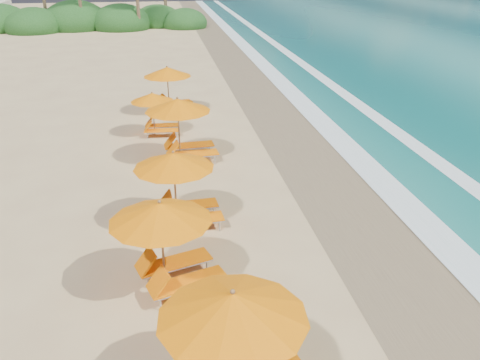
% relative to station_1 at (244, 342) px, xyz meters
% --- Properties ---
extents(ground, '(160.00, 160.00, 0.00)m').
position_rel_station_1_xyz_m(ground, '(1.11, 7.32, -1.47)').
color(ground, tan).
rests_on(ground, ground).
extents(wet_sand, '(4.00, 160.00, 0.01)m').
position_rel_station_1_xyz_m(wet_sand, '(5.11, 7.32, -1.46)').
color(wet_sand, olive).
rests_on(wet_sand, ground).
extents(surf_foam, '(4.00, 160.00, 0.01)m').
position_rel_station_1_xyz_m(surf_foam, '(7.81, 7.32, -1.44)').
color(surf_foam, white).
rests_on(surf_foam, ground).
extents(station_1, '(3.13, 2.98, 2.62)m').
position_rel_station_1_xyz_m(station_1, '(0.00, 0.00, 0.00)').
color(station_1, olive).
rests_on(station_1, ground).
extents(station_2, '(3.13, 3.06, 2.47)m').
position_rel_station_1_xyz_m(station_2, '(-1.15, 3.79, -0.09)').
color(station_2, olive).
rests_on(station_2, ground).
extents(station_3, '(2.72, 2.54, 2.42)m').
position_rel_station_1_xyz_m(station_3, '(-0.71, 7.01, -0.11)').
color(station_3, olive).
rests_on(station_3, ground).
extents(station_4, '(2.91, 2.72, 2.60)m').
position_rel_station_1_xyz_m(station_4, '(-0.32, 12.32, -0.01)').
color(station_4, olive).
rests_on(station_4, ground).
extents(station_5, '(2.23, 2.08, 2.00)m').
position_rel_station_1_xyz_m(station_5, '(-1.36, 15.60, -0.35)').
color(station_5, olive).
rests_on(station_5, ground).
extents(station_6, '(3.06, 2.97, 2.46)m').
position_rel_station_1_xyz_m(station_6, '(-0.56, 19.03, -0.09)').
color(station_6, olive).
rests_on(station_6, ground).
extents(treeline, '(25.80, 8.80, 9.74)m').
position_rel_station_1_xyz_m(treeline, '(-8.83, 52.84, -0.47)').
color(treeline, '#163D14').
rests_on(treeline, ground).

